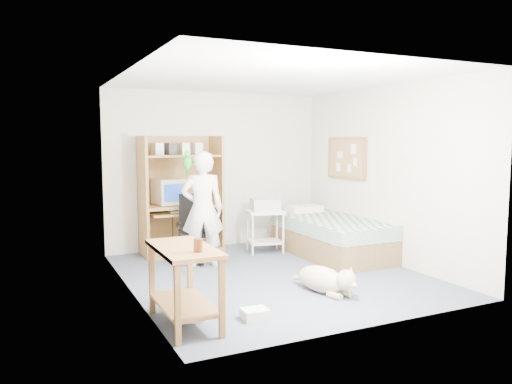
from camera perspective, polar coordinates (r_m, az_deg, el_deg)
floor at (r=6.55m, az=1.90°, el=-9.43°), size 4.00×4.00×0.00m
wall_back at (r=8.16m, az=-4.52°, el=2.52°), size 3.60×0.02×2.50m
wall_right at (r=7.33m, az=14.54°, el=1.96°), size 0.02×4.00×2.50m
wall_left at (r=5.74m, az=-14.25°, el=0.89°), size 0.02×4.00×2.50m
ceiling at (r=6.36m, az=1.98°, el=12.84°), size 3.60×4.00×0.02m
computer_hutch at (r=7.73m, az=-8.65°, el=-0.92°), size 1.20×0.63×1.80m
bed at (r=7.65m, az=8.49°, el=-5.03°), size 1.02×2.02×0.66m
side_desk at (r=4.78m, az=-8.21°, el=-9.21°), size 0.50×1.00×0.75m
corkboard at (r=8.02m, az=10.30°, el=3.81°), size 0.04×0.94×0.66m
office_chair at (r=7.21m, az=-7.17°, el=-5.25°), size 0.54×0.54×0.96m
person at (r=6.87m, az=-6.13°, el=-1.98°), size 0.65×0.51×1.59m
parrot at (r=6.76m, az=-7.85°, el=3.48°), size 0.12×0.20×0.32m
dog at (r=5.82m, az=7.90°, el=-9.85°), size 0.47×0.95×0.36m
printer_cart at (r=7.74m, az=1.05°, el=-3.74°), size 0.63×0.54×0.66m
printer at (r=7.69m, az=1.06°, el=-1.45°), size 0.48×0.40×0.18m
crt_monitor at (r=7.67m, az=-9.97°, el=0.05°), size 0.46×0.48×0.38m
keyboard at (r=7.60m, az=-8.22°, el=-2.18°), size 0.45×0.16×0.03m
pencil_cup at (r=7.74m, az=-6.12°, el=-0.88°), size 0.08×0.08×0.12m
drink_glass at (r=4.47m, az=-6.64°, el=-6.08°), size 0.08×0.08×0.12m
floor_box_a at (r=5.00m, az=-0.13°, el=-13.77°), size 0.26×0.21×0.10m
floor_box_b at (r=5.03m, az=-7.09°, el=-13.84°), size 0.23×0.26×0.08m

